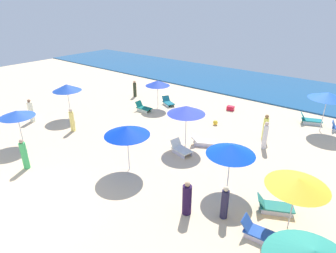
{
  "coord_description": "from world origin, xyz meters",
  "views": [
    {
      "loc": [
        10.63,
        -3.33,
        8.07
      ],
      "look_at": [
        1.08,
        8.68,
        1.18
      ],
      "focal_mm": 30.11,
      "sensor_mm": 36.0,
      "label": 1
    }
  ],
  "objects_px": {
    "umbrella_0": "(231,149)",
    "umbrella_2": "(186,110)",
    "lounge_chair_2_1": "(181,149)",
    "beachgoer_0": "(31,111)",
    "beachgoer_2": "(187,199)",
    "beachgoer_5": "(135,89)",
    "lounge_chair_8_0": "(274,206)",
    "beachgoer_1": "(24,155)",
    "umbrella_9": "(127,131)",
    "umbrella_4": "(158,83)",
    "lounge_chair_8_1": "(259,232)",
    "beachgoer_3": "(225,203)",
    "beachgoer_6": "(72,120)",
    "lounge_chair_4_1": "(143,108)",
    "cooler_box_0": "(230,108)",
    "beach_ball_1": "(215,123)",
    "lounge_chair_2_0": "(202,141)",
    "umbrella_1": "(67,88)",
    "lounge_chair_4_0": "(168,102)",
    "umbrella_8": "(298,182)",
    "umbrella_7": "(17,114)",
    "beachgoer_7": "(265,128)",
    "umbrella_3": "(328,96)"
  },
  "relations": [
    {
      "from": "umbrella_0",
      "to": "umbrella_8",
      "type": "relative_size",
      "value": 1.02
    },
    {
      "from": "lounge_chair_2_0",
      "to": "lounge_chair_8_0",
      "type": "bearing_deg",
      "value": -146.1
    },
    {
      "from": "beachgoer_6",
      "to": "beach_ball_1",
      "type": "height_order",
      "value": "beachgoer_6"
    },
    {
      "from": "lounge_chair_4_1",
      "to": "cooler_box_0",
      "type": "relative_size",
      "value": 2.41
    },
    {
      "from": "umbrella_8",
      "to": "cooler_box_0",
      "type": "distance_m",
      "value": 12.98
    },
    {
      "from": "lounge_chair_2_1",
      "to": "beachgoer_0",
      "type": "relative_size",
      "value": 0.84
    },
    {
      "from": "lounge_chair_2_1",
      "to": "umbrella_7",
      "type": "height_order",
      "value": "umbrella_7"
    },
    {
      "from": "umbrella_7",
      "to": "umbrella_1",
      "type": "bearing_deg",
      "value": 109.98
    },
    {
      "from": "umbrella_8",
      "to": "beachgoer_6",
      "type": "relative_size",
      "value": 1.44
    },
    {
      "from": "lounge_chair_2_0",
      "to": "umbrella_9",
      "type": "height_order",
      "value": "umbrella_9"
    },
    {
      "from": "lounge_chair_4_0",
      "to": "umbrella_9",
      "type": "relative_size",
      "value": 0.58
    },
    {
      "from": "beach_ball_1",
      "to": "lounge_chair_8_1",
      "type": "bearing_deg",
      "value": -51.51
    },
    {
      "from": "umbrella_1",
      "to": "beachgoer_7",
      "type": "xyz_separation_m",
      "value": [
        12.87,
        5.38,
        -1.49
      ]
    },
    {
      "from": "beachgoer_5",
      "to": "lounge_chair_8_0",
      "type": "bearing_deg",
      "value": 126.63
    },
    {
      "from": "beachgoer_0",
      "to": "beachgoer_7",
      "type": "xyz_separation_m",
      "value": [
        14.33,
        7.61,
        0.03
      ]
    },
    {
      "from": "umbrella_4",
      "to": "lounge_chair_4_0",
      "type": "bearing_deg",
      "value": 75.42
    },
    {
      "from": "lounge_chair_2_1",
      "to": "beachgoer_0",
      "type": "height_order",
      "value": "beachgoer_0"
    },
    {
      "from": "beachgoer_2",
      "to": "beachgoer_5",
      "type": "bearing_deg",
      "value": 154.51
    },
    {
      "from": "lounge_chair_8_0",
      "to": "beachgoer_2",
      "type": "xyz_separation_m",
      "value": [
        -2.78,
        -2.35,
        0.45
      ]
    },
    {
      "from": "umbrella_2",
      "to": "lounge_chair_4_1",
      "type": "bearing_deg",
      "value": 155.67
    },
    {
      "from": "beachgoer_2",
      "to": "beach_ball_1",
      "type": "bearing_deg",
      "value": 124.89
    },
    {
      "from": "umbrella_9",
      "to": "umbrella_2",
      "type": "bearing_deg",
      "value": 78.59
    },
    {
      "from": "beachgoer_2",
      "to": "beachgoer_6",
      "type": "height_order",
      "value": "beachgoer_6"
    },
    {
      "from": "umbrella_2",
      "to": "lounge_chair_8_1",
      "type": "height_order",
      "value": "umbrella_2"
    },
    {
      "from": "umbrella_7",
      "to": "beachgoer_6",
      "type": "distance_m",
      "value": 3.39
    },
    {
      "from": "lounge_chair_8_1",
      "to": "beachgoer_6",
      "type": "height_order",
      "value": "beachgoer_6"
    },
    {
      "from": "umbrella_4",
      "to": "beachgoer_2",
      "type": "bearing_deg",
      "value": -44.3
    },
    {
      "from": "umbrella_0",
      "to": "cooler_box_0",
      "type": "height_order",
      "value": "umbrella_0"
    },
    {
      "from": "umbrella_4",
      "to": "beachgoer_3",
      "type": "relative_size",
      "value": 1.51
    },
    {
      "from": "umbrella_7",
      "to": "umbrella_8",
      "type": "relative_size",
      "value": 0.96
    },
    {
      "from": "umbrella_0",
      "to": "lounge_chair_4_0",
      "type": "relative_size",
      "value": 1.66
    },
    {
      "from": "lounge_chair_8_0",
      "to": "umbrella_9",
      "type": "height_order",
      "value": "umbrella_9"
    },
    {
      "from": "umbrella_8",
      "to": "beachgoer_3",
      "type": "bearing_deg",
      "value": -155.35
    },
    {
      "from": "beachgoer_5",
      "to": "cooler_box_0",
      "type": "height_order",
      "value": "beachgoer_5"
    },
    {
      "from": "beachgoer_6",
      "to": "beachgoer_5",
      "type": "bearing_deg",
      "value": -177.69
    },
    {
      "from": "umbrella_0",
      "to": "beachgoer_3",
      "type": "height_order",
      "value": "umbrella_0"
    },
    {
      "from": "umbrella_1",
      "to": "umbrella_9",
      "type": "bearing_deg",
      "value": -15.14
    },
    {
      "from": "lounge_chair_4_0",
      "to": "umbrella_9",
      "type": "distance_m",
      "value": 10.3
    },
    {
      "from": "umbrella_4",
      "to": "lounge_chair_4_0",
      "type": "distance_m",
      "value": 2.1
    },
    {
      "from": "umbrella_0",
      "to": "beachgoer_5",
      "type": "relative_size",
      "value": 1.58
    },
    {
      "from": "cooler_box_0",
      "to": "umbrella_4",
      "type": "bearing_deg",
      "value": 25.49
    },
    {
      "from": "umbrella_2",
      "to": "lounge_chair_8_1",
      "type": "distance_m",
      "value": 7.89
    },
    {
      "from": "umbrella_9",
      "to": "beachgoer_1",
      "type": "bearing_deg",
      "value": -142.67
    },
    {
      "from": "umbrella_0",
      "to": "beach_ball_1",
      "type": "distance_m",
      "value": 7.73
    },
    {
      "from": "umbrella_0",
      "to": "umbrella_2",
      "type": "height_order",
      "value": "umbrella_2"
    },
    {
      "from": "beachgoer_7",
      "to": "umbrella_7",
      "type": "bearing_deg",
      "value": -71.93
    },
    {
      "from": "umbrella_9",
      "to": "beachgoer_0",
      "type": "xyz_separation_m",
      "value": [
        -10.13,
        0.12,
        -1.43
      ]
    },
    {
      "from": "umbrella_3",
      "to": "beachgoer_2",
      "type": "height_order",
      "value": "umbrella_3"
    },
    {
      "from": "lounge_chair_8_0",
      "to": "beachgoer_1",
      "type": "distance_m",
      "value": 12.3
    },
    {
      "from": "lounge_chair_8_1",
      "to": "beachgoer_2",
      "type": "relative_size",
      "value": 0.93
    }
  ]
}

